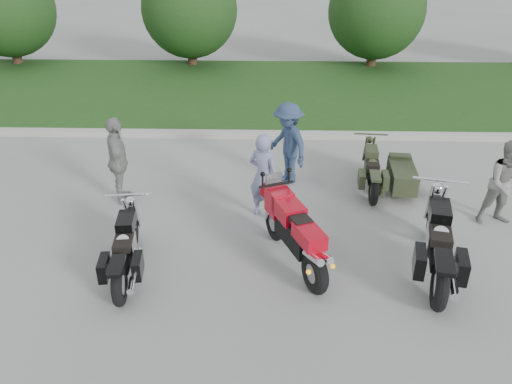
{
  "coord_description": "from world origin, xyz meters",
  "views": [
    {
      "loc": [
        0.07,
        -6.24,
        4.76
      ],
      "look_at": [
        -0.15,
        1.36,
        0.8
      ],
      "focal_mm": 35.0,
      "sensor_mm": 36.0,
      "label": 1
    }
  ],
  "objects_px": {
    "cruiser_sidecar": "(389,174)",
    "person_grey": "(506,184)",
    "person_stripe": "(264,176)",
    "cruiser_left": "(126,252)",
    "cruiser_right": "(438,247)",
    "person_back": "(118,161)",
    "sportbike_red": "(295,232)",
    "person_denim": "(288,144)"
  },
  "relations": [
    {
      "from": "cruiser_sidecar",
      "to": "person_grey",
      "type": "distance_m",
      "value": 2.19
    },
    {
      "from": "sportbike_red",
      "to": "cruiser_sidecar",
      "type": "distance_m",
      "value": 3.37
    },
    {
      "from": "cruiser_right",
      "to": "person_back",
      "type": "distance_m",
      "value": 5.94
    },
    {
      "from": "person_stripe",
      "to": "person_grey",
      "type": "distance_m",
      "value": 4.33
    },
    {
      "from": "sportbike_red",
      "to": "cruiser_sidecar",
      "type": "relative_size",
      "value": 1.02
    },
    {
      "from": "sportbike_red",
      "to": "cruiser_left",
      "type": "height_order",
      "value": "sportbike_red"
    },
    {
      "from": "cruiser_left",
      "to": "person_denim",
      "type": "relative_size",
      "value": 1.23
    },
    {
      "from": "sportbike_red",
      "to": "cruiser_right",
      "type": "xyz_separation_m",
      "value": [
        2.18,
        -0.19,
        -0.11
      ]
    },
    {
      "from": "cruiser_right",
      "to": "cruiser_sidecar",
      "type": "distance_m",
      "value": 2.85
    },
    {
      "from": "person_grey",
      "to": "person_back",
      "type": "relative_size",
      "value": 0.92
    },
    {
      "from": "cruiser_sidecar",
      "to": "person_stripe",
      "type": "xyz_separation_m",
      "value": [
        -2.56,
        -1.11,
        0.45
      ]
    },
    {
      "from": "cruiser_left",
      "to": "person_stripe",
      "type": "xyz_separation_m",
      "value": [
        2.08,
        1.89,
        0.4
      ]
    },
    {
      "from": "person_grey",
      "to": "person_back",
      "type": "xyz_separation_m",
      "value": [
        -7.12,
        0.62,
        0.07
      ]
    },
    {
      "from": "cruiser_left",
      "to": "person_denim",
      "type": "xyz_separation_m",
      "value": [
        2.56,
        3.37,
        0.45
      ]
    },
    {
      "from": "cruiser_sidecar",
      "to": "person_back",
      "type": "xyz_separation_m",
      "value": [
        -5.36,
        -0.61,
        0.5
      ]
    },
    {
      "from": "sportbike_red",
      "to": "person_grey",
      "type": "height_order",
      "value": "person_grey"
    },
    {
      "from": "cruiser_left",
      "to": "cruiser_sidecar",
      "type": "distance_m",
      "value": 5.53
    },
    {
      "from": "cruiser_left",
      "to": "cruiser_sidecar",
      "type": "xyz_separation_m",
      "value": [
        4.65,
        3.0,
        -0.05
      ]
    },
    {
      "from": "person_stripe",
      "to": "person_grey",
      "type": "relative_size",
      "value": 1.03
    },
    {
      "from": "cruiser_sidecar",
      "to": "person_denim",
      "type": "bearing_deg",
      "value": 175.11
    },
    {
      "from": "cruiser_sidecar",
      "to": "sportbike_red",
      "type": "bearing_deg",
      "value": -122.38
    },
    {
      "from": "cruiser_left",
      "to": "person_stripe",
      "type": "distance_m",
      "value": 2.84
    },
    {
      "from": "person_stripe",
      "to": "cruiser_left",
      "type": "bearing_deg",
      "value": 73.99
    },
    {
      "from": "cruiser_right",
      "to": "cruiser_sidecar",
      "type": "relative_size",
      "value": 1.24
    },
    {
      "from": "cruiser_sidecar",
      "to": "person_grey",
      "type": "relative_size",
      "value": 1.28
    },
    {
      "from": "person_grey",
      "to": "sportbike_red",
      "type": "bearing_deg",
      "value": -164.93
    },
    {
      "from": "cruiser_left",
      "to": "cruiser_sidecar",
      "type": "bearing_deg",
      "value": 25.88
    },
    {
      "from": "sportbike_red",
      "to": "cruiser_left",
      "type": "bearing_deg",
      "value": 165.09
    },
    {
      "from": "cruiser_left",
      "to": "person_back",
      "type": "relative_size",
      "value": 1.23
    },
    {
      "from": "cruiser_left",
      "to": "cruiser_right",
      "type": "bearing_deg",
      "value": -5.16
    },
    {
      "from": "cruiser_sidecar",
      "to": "cruiser_left",
      "type": "bearing_deg",
      "value": -141.91
    },
    {
      "from": "cruiser_sidecar",
      "to": "person_grey",
      "type": "bearing_deg",
      "value": -29.66
    },
    {
      "from": "sportbike_red",
      "to": "cruiser_sidecar",
      "type": "bearing_deg",
      "value": 29.99
    },
    {
      "from": "sportbike_red",
      "to": "person_stripe",
      "type": "bearing_deg",
      "value": 86.01
    },
    {
      "from": "cruiser_sidecar",
      "to": "person_denim",
      "type": "xyz_separation_m",
      "value": [
        -2.08,
        0.37,
        0.5
      ]
    },
    {
      "from": "sportbike_red",
      "to": "person_denim",
      "type": "bearing_deg",
      "value": 68.25
    },
    {
      "from": "sportbike_red",
      "to": "person_back",
      "type": "distance_m",
      "value": 3.9
    },
    {
      "from": "cruiser_left",
      "to": "person_denim",
      "type": "height_order",
      "value": "person_denim"
    },
    {
      "from": "cruiser_right",
      "to": "person_back",
      "type": "bearing_deg",
      "value": 170.78
    },
    {
      "from": "person_back",
      "to": "person_denim",
      "type": "bearing_deg",
      "value": -90.47
    },
    {
      "from": "cruiser_left",
      "to": "cruiser_sidecar",
      "type": "relative_size",
      "value": 1.05
    },
    {
      "from": "cruiser_left",
      "to": "cruiser_right",
      "type": "relative_size",
      "value": 0.85
    }
  ]
}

